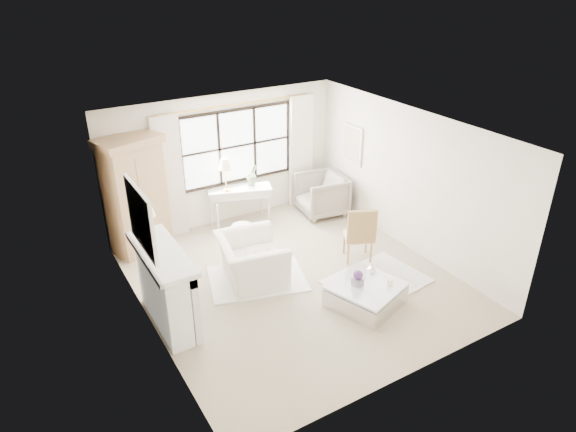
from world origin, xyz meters
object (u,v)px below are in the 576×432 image
club_armchair (251,260)px  coffee_table (365,295)px  armoire (135,195)px  console_table (240,205)px

club_armchair → coffee_table: size_ratio=0.95×
armoire → club_armchair: armoire is taller
club_armchair → coffee_table: 2.03m
armoire → console_table: size_ratio=1.63×
console_table → club_armchair: console_table is taller
console_table → coffee_table: console_table is taller
club_armchair → console_table: bearing=-10.2°
armoire → coffee_table: (2.56, -3.63, -0.96)m
coffee_table → console_table: bearing=78.3°
club_armchair → coffee_table: bearing=-131.2°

